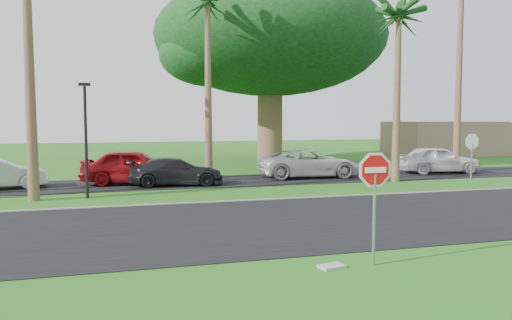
{
  "coord_description": "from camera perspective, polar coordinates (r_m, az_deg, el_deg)",
  "views": [
    {
      "loc": [
        -4.91,
        -12.6,
        3.19
      ],
      "look_at": [
        -0.24,
        3.78,
        1.8
      ],
      "focal_mm": 35.0,
      "sensor_mm": 36.0,
      "label": 1
    }
  ],
  "objects": [
    {
      "name": "ground",
      "position": [
        13.89,
        5.31,
        -8.63
      ],
      "size": [
        120.0,
        120.0,
        0.0
      ],
      "primitive_type": "plane",
      "color": "#285615",
      "rests_on": "ground"
    },
    {
      "name": "road",
      "position": [
        15.73,
        2.65,
        -7.0
      ],
      "size": [
        120.0,
        8.0,
        0.02
      ],
      "primitive_type": "cube",
      "color": "black",
      "rests_on": "ground"
    },
    {
      "name": "parking_strip",
      "position": [
        25.77,
        -4.8,
        -2.44
      ],
      "size": [
        120.0,
        5.0,
        0.02
      ],
      "primitive_type": "cube",
      "color": "black",
      "rests_on": "ground"
    },
    {
      "name": "curb",
      "position": [
        19.54,
        -1.14,
        -4.64
      ],
      "size": [
        120.0,
        0.12,
        0.06
      ],
      "primitive_type": "cube",
      "color": "gray",
      "rests_on": "ground"
    },
    {
      "name": "stop_sign_near",
      "position": [
        11.11,
        13.41,
        -2.78
      ],
      "size": [
        1.05,
        0.07,
        2.62
      ],
      "color": "gray",
      "rests_on": "ground"
    },
    {
      "name": "stop_sign_far",
      "position": [
        26.69,
        23.45,
        1.24
      ],
      "size": [
        1.05,
        0.07,
        2.62
      ],
      "rotation": [
        0.0,
        0.0,
        3.14
      ],
      "color": "gray",
      "rests_on": "ground"
    },
    {
      "name": "palm_center",
      "position": [
        27.7,
        -5.56,
        17.1
      ],
      "size": [
        5.0,
        5.0,
        10.5
      ],
      "color": "brown",
      "rests_on": "ground"
    },
    {
      "name": "palm_right_near",
      "position": [
        27.0,
        16.0,
        15.16
      ],
      "size": [
        5.0,
        5.0,
        9.5
      ],
      "color": "brown",
      "rests_on": "ground"
    },
    {
      "name": "canopy_tree",
      "position": [
        36.73,
        1.62,
        13.68
      ],
      "size": [
        16.5,
        16.5,
        13.12
      ],
      "color": "brown",
      "rests_on": "ground"
    },
    {
      "name": "streetlight_right",
      "position": [
        21.13,
        -18.88,
        2.95
      ],
      "size": [
        0.45,
        0.25,
        4.64
      ],
      "color": "black",
      "rests_on": "ground"
    },
    {
      "name": "building_far",
      "position": [
        48.25,
        20.93,
        2.35
      ],
      "size": [
        10.0,
        6.0,
        3.0
      ],
      "primitive_type": "cube",
      "color": "gray",
      "rests_on": "ground"
    },
    {
      "name": "car_red",
      "position": [
        25.16,
        -13.76,
        -0.8
      ],
      "size": [
        5.32,
        3.01,
        1.71
      ],
      "primitive_type": "imported",
      "rotation": [
        0.0,
        0.0,
        1.36
      ],
      "color": "maroon",
      "rests_on": "ground"
    },
    {
      "name": "car_dark",
      "position": [
        24.39,
        -9.14,
        -1.35
      ],
      "size": [
        4.7,
        2.3,
        1.32
      ],
      "primitive_type": "imported",
      "rotation": [
        0.0,
        0.0,
        1.47
      ],
      "color": "black",
      "rests_on": "ground"
    },
    {
      "name": "car_minivan",
      "position": [
        27.53,
        6.1,
        -0.41
      ],
      "size": [
        5.66,
        2.83,
        1.54
      ],
      "primitive_type": "imported",
      "rotation": [
        0.0,
        0.0,
        1.52
      ],
      "color": "silver",
      "rests_on": "ground"
    },
    {
      "name": "car_pickup",
      "position": [
        31.48,
        20.1,
        0.02
      ],
      "size": [
        4.94,
        2.66,
        1.6
      ],
      "primitive_type": "imported",
      "rotation": [
        0.0,
        0.0,
        1.4
      ],
      "color": "silver",
      "rests_on": "ground"
    },
    {
      "name": "utility_slab",
      "position": [
        11.1,
        8.65,
        -11.93
      ],
      "size": [
        0.61,
        0.46,
        0.06
      ],
      "primitive_type": "cube",
      "rotation": [
        0.0,
        0.0,
        0.21
      ],
      "color": "#999991",
      "rests_on": "ground"
    }
  ]
}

